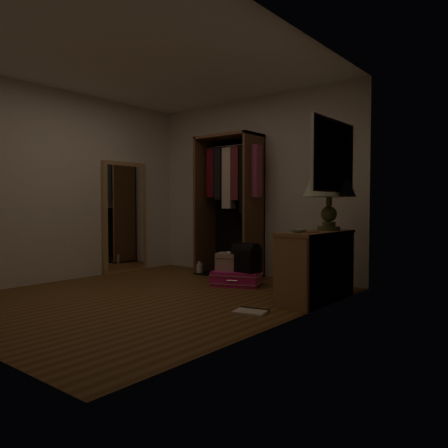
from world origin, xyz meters
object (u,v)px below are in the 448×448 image
Objects in this scene: train_case at (230,261)px; white_jug at (199,269)px; console_bookshelf at (317,264)px; floor_mirror at (125,217)px; pink_suitcase at (237,278)px; table_lamp at (329,183)px; black_bag at (246,257)px; open_wardrobe at (232,192)px.

train_case reaches higher than white_jug.
console_bookshelf is 2.87× the size of train_case.
floor_mirror reaches higher than pink_suitcase.
console_bookshelf is 1.26m from pink_suitcase.
floor_mirror reaches higher than table_lamp.
black_bag is at bearing -173.76° from table_lamp.
open_wardrobe is at bearing 23.49° from white_jug.
console_bookshelf is at bearing -13.66° from white_jug.
console_bookshelf is 2.07m from open_wardrobe.
pink_suitcase is at bearing -174.24° from table_lamp.
open_wardrobe is at bearing 106.85° from train_case.
train_case is 0.26m from black_bag.
train_case is at bearing 5.04° from floor_mirror.
open_wardrobe is 1.72m from floor_mirror.
black_bag is at bearing -19.78° from pink_suitcase.
black_bag reaches higher than pink_suitcase.
open_wardrobe is 10.72× the size of white_jug.
console_bookshelf is 5.86× the size of white_jug.
black_bag is (0.25, 0.02, 0.08)m from train_case.
floor_mirror is 4.58× the size of black_bag.
pink_suitcase is at bearing -47.94° from open_wardrobe.
train_case is (1.92, 0.17, -0.55)m from floor_mirror.
floor_mirror is 2.31× the size of pink_suitcase.
pink_suitcase is 1.00× the size of table_lamp.
console_bookshelf is at bearing -29.36° from pink_suitcase.
white_jug is at bearing 28.92° from floor_mirror.
pink_suitcase is at bearing -20.98° from white_jug.
console_bookshelf is 0.94m from table_lamp.
pink_suitcase is at bearing -9.98° from train_case.
black_bag is 0.50× the size of table_lamp.
console_bookshelf reaches higher than pink_suitcase.
console_bookshelf is 0.55× the size of open_wardrobe.
black_bag is at bearing 5.02° from floor_mirror.
pink_suitcase is 0.23m from train_case.
floor_mirror reaches higher than black_bag.
train_case is at bearing -23.99° from white_jug.
black_bag is (2.17, 0.19, -0.47)m from floor_mirror.
train_case is at bearing 166.37° from pink_suitcase.
white_jug is (-1.15, 0.38, -0.30)m from black_bag.
train_case is at bearing -54.73° from open_wardrobe.
console_bookshelf is at bearing -2.56° from black_bag.
console_bookshelf is 1.08m from black_bag.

